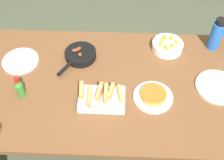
# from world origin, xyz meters

# --- Properties ---
(ground_plane) EXTENTS (14.00, 14.00, 0.00)m
(ground_plane) POSITION_xyz_m (0.00, 0.00, 0.00)
(ground_plane) COLOR #474C38
(dining_table) EXTENTS (1.68, 0.97, 0.75)m
(dining_table) POSITION_xyz_m (0.00, 0.00, 0.66)
(dining_table) COLOR brown
(dining_table) RESTS_ON ground_plane
(melon_tray) EXTENTS (0.27, 0.17, 0.10)m
(melon_tray) POSITION_xyz_m (-0.05, -0.14, 0.79)
(melon_tray) COLOR silver
(melon_tray) RESTS_ON dining_table
(skillet) EXTENTS (0.23, 0.31, 0.08)m
(skillet) POSITION_xyz_m (-0.22, 0.21, 0.78)
(skillet) COLOR black
(skillet) RESTS_ON dining_table
(frittata_plate_center) EXTENTS (0.24, 0.24, 0.05)m
(frittata_plate_center) POSITION_xyz_m (0.25, -0.10, 0.78)
(frittata_plate_center) COLOR white
(frittata_plate_center) RESTS_ON dining_table
(empty_plate_near_front) EXTENTS (0.27, 0.27, 0.02)m
(empty_plate_near_front) POSITION_xyz_m (0.65, -0.01, 0.76)
(empty_plate_near_front) COLOR white
(empty_plate_near_front) RESTS_ON dining_table
(empty_plate_far_left) EXTENTS (0.24, 0.24, 0.02)m
(empty_plate_far_left) POSITION_xyz_m (-0.61, 0.16, 0.76)
(empty_plate_far_left) COLOR white
(empty_plate_far_left) RESTS_ON dining_table
(fruit_bowl_mango) EXTENTS (0.21, 0.21, 0.11)m
(fruit_bowl_mango) POSITION_xyz_m (0.37, 0.32, 0.79)
(fruit_bowl_mango) COLOR white
(fruit_bowl_mango) RESTS_ON dining_table
(water_bottle) EXTENTS (0.08, 0.08, 0.23)m
(water_bottle) POSITION_xyz_m (0.68, 0.36, 0.87)
(water_bottle) COLOR blue
(water_bottle) RESTS_ON dining_table
(hot_sauce_bottle) EXTENTS (0.05, 0.05, 0.15)m
(hot_sauce_bottle) POSITION_xyz_m (-0.54, -0.11, 0.82)
(hot_sauce_bottle) COLOR #337F2D
(hot_sauce_bottle) RESTS_ON dining_table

